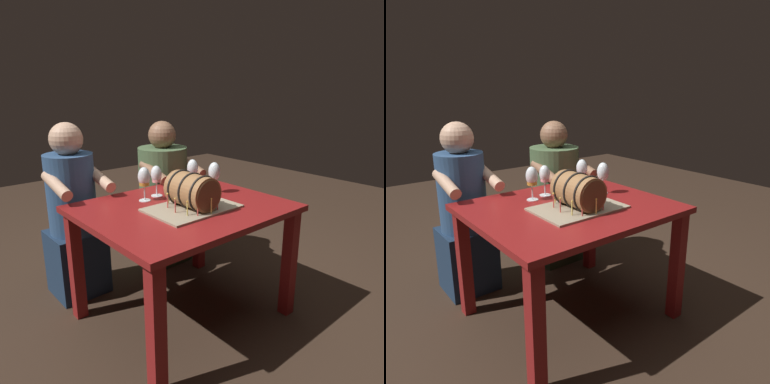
# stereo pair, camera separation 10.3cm
# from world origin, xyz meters

# --- Properties ---
(ground_plane) EXTENTS (8.00, 8.00, 0.00)m
(ground_plane) POSITION_xyz_m (0.00, 0.00, 0.00)
(ground_plane) COLOR #332319
(dining_table) EXTENTS (1.12, 0.95, 0.72)m
(dining_table) POSITION_xyz_m (0.00, 0.00, 0.61)
(dining_table) COLOR maroon
(dining_table) RESTS_ON ground
(barrel_cake) EXTENTS (0.50, 0.34, 0.21)m
(barrel_cake) POSITION_xyz_m (-0.00, -0.08, 0.82)
(barrel_cake) COLOR gray
(barrel_cake) RESTS_ON dining_table
(wine_glass_amber) EXTENTS (0.07, 0.07, 0.21)m
(wine_glass_amber) POSITION_xyz_m (-0.11, 0.23, 0.86)
(wine_glass_amber) COLOR white
(wine_glass_amber) RESTS_ON dining_table
(wine_glass_empty) EXTENTS (0.08, 0.08, 0.20)m
(wine_glass_empty) POSITION_xyz_m (0.32, 0.07, 0.86)
(wine_glass_empty) COLOR white
(wine_glass_empty) RESTS_ON dining_table
(wine_glass_red) EXTENTS (0.07, 0.07, 0.20)m
(wine_glass_red) POSITION_xyz_m (0.27, 0.23, 0.86)
(wine_glass_red) COLOR white
(wine_glass_red) RESTS_ON dining_table
(wine_glass_rose) EXTENTS (0.07, 0.07, 0.19)m
(wine_glass_rose) POSITION_xyz_m (-0.00, 0.26, 0.85)
(wine_glass_rose) COLOR white
(wine_glass_rose) RESTS_ON dining_table
(person_seated_left) EXTENTS (0.35, 0.45, 1.17)m
(person_seated_left) POSITION_xyz_m (-0.37, 0.69, 0.53)
(person_seated_left) COLOR #1B2D46
(person_seated_left) RESTS_ON ground
(person_seated_right) EXTENTS (0.42, 0.50, 1.14)m
(person_seated_right) POSITION_xyz_m (0.37, 0.69, 0.54)
(person_seated_right) COLOR #2A3A24
(person_seated_right) RESTS_ON ground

